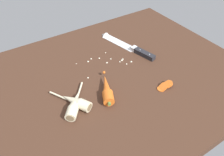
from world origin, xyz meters
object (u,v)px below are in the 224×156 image
(whole_carrot, at_px, (107,89))
(parsnip_mid_left, at_px, (76,102))
(chefs_knife, at_px, (125,45))
(carrot_slice_stack, at_px, (165,86))
(parsnip_front, at_px, (74,105))

(whole_carrot, relative_size, parsnip_mid_left, 1.02)
(chefs_knife, height_order, parsnip_mid_left, parsnip_mid_left)
(parsnip_mid_left, bearing_deg, carrot_slice_stack, -17.35)
(parsnip_front, height_order, carrot_slice_stack, parsnip_front)
(chefs_knife, xyz_separation_m, parsnip_front, (-0.40, -0.24, 0.01))
(parsnip_front, distance_m, carrot_slice_stack, 0.37)
(whole_carrot, xyz_separation_m, parsnip_mid_left, (-0.13, 0.01, -0.00))
(chefs_knife, xyz_separation_m, parsnip_mid_left, (-0.38, -0.23, 0.01))
(chefs_knife, relative_size, carrot_slice_stack, 4.92)
(parsnip_front, bearing_deg, whole_carrot, 0.98)
(parsnip_front, bearing_deg, chefs_knife, 31.08)
(carrot_slice_stack, bearing_deg, parsnip_front, 164.77)
(parsnip_mid_left, bearing_deg, chefs_knife, 30.67)
(parsnip_mid_left, bearing_deg, whole_carrot, -3.66)
(parsnip_front, height_order, parsnip_mid_left, same)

